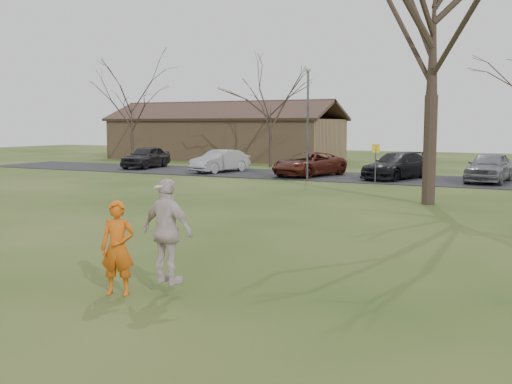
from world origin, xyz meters
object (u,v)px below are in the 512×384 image
building (225,137)px  car_4 (489,167)px  player_defender (118,248)px  catching_play (168,231)px  lamp_post (308,108)px  car_2 (309,164)px  car_3 (397,166)px  big_tree (434,20)px  car_0 (146,157)px  car_1 (220,161)px

building → car_4: bearing=-28.8°
car_4 → player_defender: bearing=-93.5°
catching_play → lamp_post: (-6.12, 22.31, 2.79)m
catching_play → car_2: bearing=105.6°
car_4 → catching_play: catching_play is taller
car_4 → lamp_post: (-9.27, -2.71, 3.12)m
car_4 → lamp_post: 10.15m
car_3 → building: size_ratio=0.25×
car_4 → big_tree: (-1.27, -10.21, 6.15)m
car_0 → car_4: bearing=-7.0°
catching_play → building: building is taller
car_4 → catching_play: size_ratio=2.47×
car_1 → building: size_ratio=0.21×
car_1 → building: 15.18m
building → big_tree: big_tree is taller
catching_play → building: 42.83m
car_2 → car_4: (9.94, 0.72, 0.10)m
car_1 → car_2: (6.17, -0.17, -0.01)m
car_1 → player_defender: bearing=-50.9°
player_defender → car_3: player_defender is taller
car_4 → lamp_post: bearing=-158.2°
building → player_defender: bearing=-63.2°
car_3 → catching_play: catching_play is taller
car_0 → big_tree: (21.32, -10.52, 6.19)m
lamp_post → big_tree: bearing=-43.2°
lamp_post → big_tree: (8.00, -7.50, 3.03)m
car_0 → car_4: size_ratio=0.95×
car_2 → big_tree: size_ratio=0.36×
car_3 → lamp_post: bearing=-132.3°
player_defender → car_1: (-12.11, 24.83, -0.11)m
car_4 → big_tree: 11.98m
player_defender → catching_play: size_ratio=0.90×
player_defender → catching_play: 0.98m
car_1 → lamp_post: 7.87m
big_tree → car_0: bearing=153.7°
car_0 → catching_play: (19.43, -25.33, 0.37)m
car_3 → lamp_post: lamp_post is taller
car_2 → big_tree: (8.67, -9.49, 6.26)m
lamp_post → car_2: bearing=108.7°
car_0 → car_1: size_ratio=1.05×
car_1 → catching_play: 27.70m
car_2 → catching_play: bearing=-57.6°
building → lamp_post: (14.00, -15.50, 2.04)m
car_2 → building: (-13.33, 13.51, 1.19)m
car_3 → catching_play: (1.68, -24.78, 0.40)m
building → big_tree: bearing=-46.3°
car_0 → lamp_post: (13.32, -3.02, 3.16)m
player_defender → car_3: 25.15m
player_defender → lamp_post: bearing=83.2°
lamp_post → car_0: bearing=167.2°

